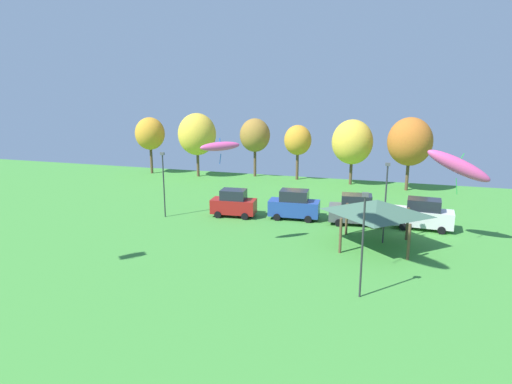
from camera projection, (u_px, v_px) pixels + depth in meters
name	position (u px, v px, depth m)	size (l,w,h in m)	color
kite_flying_4	(220.00, 146.00, 31.56)	(2.66, 2.19, 1.81)	#E54C93
kite_flying_5	(459.00, 166.00, 33.05)	(4.90, 1.28, 3.60)	#E54C93
parked_car_leftmost	(234.00, 203.00, 41.69)	(4.17, 2.20, 2.52)	maroon
parked_car_second_from_left	(294.00, 205.00, 40.89)	(4.58, 2.22, 2.66)	#234299
parked_car_third_from_left	(356.00, 210.00, 39.25)	(4.74, 2.27, 2.67)	#4C5156
parked_car_rightmost_in_row	(423.00, 214.00, 38.05)	(4.90, 2.29, 2.60)	silver
park_pavilion	(377.00, 207.00, 33.62)	(6.04, 5.56, 3.60)	brown
light_post_0	(386.00, 198.00, 34.18)	(0.36, 0.20, 6.24)	#2D2D33
light_post_1	(164.00, 181.00, 41.03)	(0.36, 0.20, 5.96)	#2D2D33
light_post_2	(363.00, 239.00, 25.39)	(0.36, 0.20, 6.16)	#2D2D33
treeline_tree_0	(150.00, 134.00, 60.67)	(3.92, 3.92, 7.53)	brown
treeline_tree_1	(197.00, 134.00, 58.61)	(4.89, 4.89, 8.20)	brown
treeline_tree_2	(255.00, 135.00, 58.68)	(3.91, 3.91, 7.54)	brown
treeline_tree_3	(298.00, 140.00, 56.81)	(3.40, 3.40, 6.88)	brown
treeline_tree_4	(352.00, 142.00, 54.00)	(4.82, 4.82, 7.78)	brown
treeline_tree_5	(410.00, 142.00, 50.84)	(4.93, 4.93, 8.28)	brown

